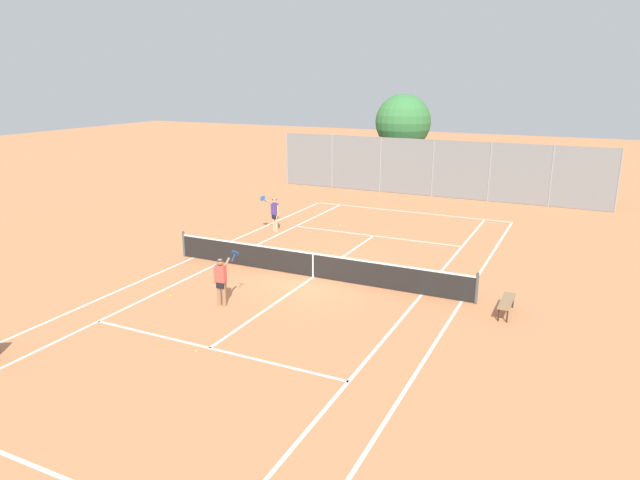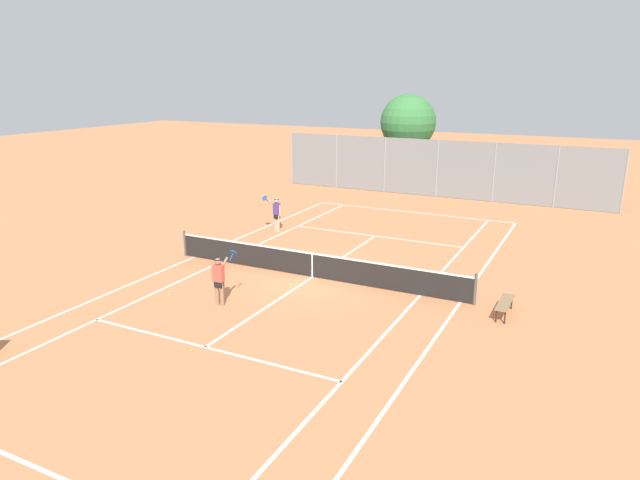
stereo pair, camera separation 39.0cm
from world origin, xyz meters
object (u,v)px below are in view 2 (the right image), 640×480
object	(u,v)px
player_far_left	(277,212)
courtside_bench	(505,303)
loose_tennis_ball_2	(169,295)
loose_tennis_ball_1	(192,350)
tennis_net	(312,264)
player_near_side	(219,278)
tree_behind_left	(409,124)
loose_tennis_ball_0	(342,226)

from	to	relation	value
player_far_left	courtside_bench	world-z (taller)	player_far_left
loose_tennis_ball_2	loose_tennis_ball_1	bearing A→B (deg)	-41.25
tennis_net	loose_tennis_ball_1	distance (m)	6.76
player_near_side	tree_behind_left	size ratio (longest dim) A/B	0.29
player_near_side	courtside_bench	size ratio (longest dim) A/B	1.18
tennis_net	loose_tennis_ball_0	xyz separation A→B (m)	(-2.14, 7.34, -0.48)
player_near_side	loose_tennis_ball_0	bearing A→B (deg)	93.54
tennis_net	player_near_side	world-z (taller)	player_near_side
loose_tennis_ball_1	courtside_bench	bearing A→B (deg)	41.28
tree_behind_left	loose_tennis_ball_1	bearing A→B (deg)	-83.87
player_near_side	player_far_left	size ratio (longest dim) A/B	1.00
loose_tennis_ball_1	player_far_left	bearing A→B (deg)	110.36
tennis_net	loose_tennis_ball_1	xyz separation A→B (m)	(-0.19, -6.74, -0.48)
player_far_left	player_near_side	bearing A→B (deg)	-70.45
loose_tennis_ball_0	tree_behind_left	bearing A→B (deg)	94.24
tree_behind_left	loose_tennis_ball_2	bearing A→B (deg)	-90.88
player_far_left	loose_tennis_ball_2	distance (m)	9.09
player_far_left	loose_tennis_ball_2	xyz separation A→B (m)	(1.11, -8.98, -0.89)
courtside_bench	loose_tennis_ball_1	bearing A→B (deg)	-138.72
loose_tennis_ball_0	loose_tennis_ball_2	distance (m)	11.27
loose_tennis_ball_1	tennis_net	bearing A→B (deg)	88.39
tennis_net	loose_tennis_ball_2	size ratio (longest dim) A/B	181.82
tennis_net	loose_tennis_ball_1	size ratio (longest dim) A/B	181.82
loose_tennis_ball_1	loose_tennis_ball_2	world-z (taller)	same
tennis_net	courtside_bench	bearing A→B (deg)	-3.77
tennis_net	tree_behind_left	bearing A→B (deg)	98.65
courtside_bench	tree_behind_left	xyz separation A→B (m)	(-10.07, 20.87, 3.67)
loose_tennis_ball_2	courtside_bench	xyz separation A→B (m)	(10.44, 3.40, 0.38)
loose_tennis_ball_0	loose_tennis_ball_1	world-z (taller)	same
player_far_left	tennis_net	bearing A→B (deg)	-48.14
tennis_net	courtside_bench	world-z (taller)	tennis_net
player_far_left	loose_tennis_ball_1	bearing A→B (deg)	-69.64
player_far_left	loose_tennis_ball_1	size ratio (longest dim) A/B	26.88
loose_tennis_ball_0	player_far_left	bearing A→B (deg)	-138.00
loose_tennis_ball_0	courtside_bench	distance (m)	11.99
loose_tennis_ball_1	tree_behind_left	xyz separation A→B (m)	(-2.92, 27.16, 4.05)
tennis_net	tree_behind_left	xyz separation A→B (m)	(-3.11, 20.42, 3.57)
player_near_side	player_far_left	bearing A→B (deg)	109.55
player_near_side	courtside_bench	world-z (taller)	player_near_side
tennis_net	tree_behind_left	world-z (taller)	tree_behind_left
player_near_side	loose_tennis_ball_2	xyz separation A→B (m)	(-2.03, -0.13, -0.89)
player_near_side	player_far_left	xyz separation A→B (m)	(-3.14, 8.85, 0.00)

